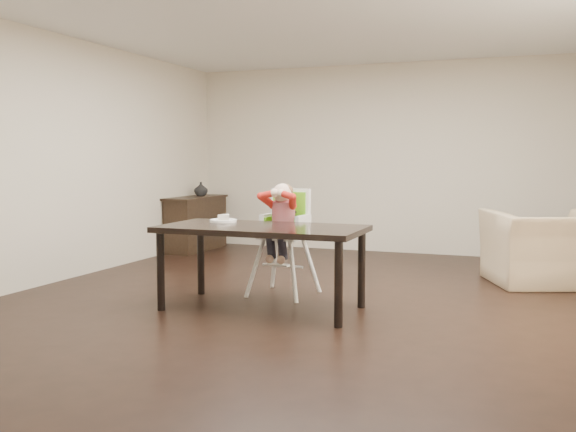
% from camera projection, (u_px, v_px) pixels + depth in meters
% --- Properties ---
extents(ground, '(7.00, 7.00, 0.00)m').
position_uv_depth(ground, '(318.00, 303.00, 6.02)').
color(ground, black).
rests_on(ground, ground).
extents(room_walls, '(6.02, 7.02, 2.71)m').
position_uv_depth(room_walls, '(319.00, 103.00, 5.85)').
color(room_walls, beige).
rests_on(room_walls, ground).
extents(dining_table, '(1.80, 0.90, 0.75)m').
position_uv_depth(dining_table, '(262.00, 235.00, 5.71)').
color(dining_table, black).
rests_on(dining_table, ground).
extents(high_chair, '(0.50, 0.50, 1.11)m').
position_uv_depth(high_chair, '(285.00, 216.00, 6.32)').
color(high_chair, white).
rests_on(high_chair, ground).
extents(plate, '(0.33, 0.33, 0.07)m').
position_uv_depth(plate, '(224.00, 219.00, 6.05)').
color(plate, white).
rests_on(plate, dining_table).
extents(armchair, '(1.41, 1.17, 1.05)m').
position_uv_depth(armchair, '(549.00, 236.00, 6.82)').
color(armchair, tan).
rests_on(armchair, ground).
extents(sideboard, '(0.44, 1.26, 0.79)m').
position_uv_depth(sideboard, '(196.00, 223.00, 9.48)').
color(sideboard, black).
rests_on(sideboard, ground).
extents(vase, '(0.25, 0.25, 0.20)m').
position_uv_depth(vase, '(201.00, 189.00, 9.59)').
color(vase, '#99999E').
rests_on(vase, sideboard).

